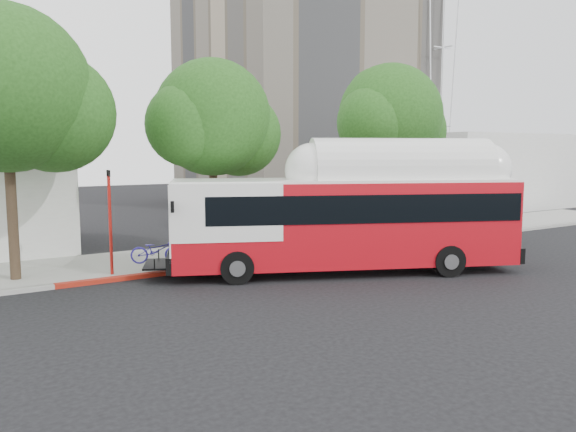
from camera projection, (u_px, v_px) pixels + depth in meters
name	position (u px, v px, depth m)	size (l,w,h in m)	color
ground	(310.00, 282.00, 20.23)	(120.00, 120.00, 0.00)	black
sidewalk	(230.00, 252.00, 25.68)	(60.00, 5.00, 0.15)	gray
curb_strip	(258.00, 262.00, 23.50)	(60.00, 0.30, 0.15)	gray
red_curb_segment	(191.00, 270.00, 21.90)	(10.00, 0.32, 0.16)	maroon
street_tree_left	(20.00, 96.00, 19.60)	(6.67, 5.80, 9.74)	#2D2116
street_tree_mid	(220.00, 123.00, 24.31)	(5.75, 5.00, 8.62)	#2D2116
street_tree_right	(396.00, 121.00, 29.43)	(6.21, 5.40, 9.18)	#2D2116
apartment_tower	(300.00, 8.00, 51.23)	(18.00, 18.00, 37.00)	gray
horizon_block	(488.00, 170.00, 49.23)	(20.00, 12.00, 6.00)	silver
transit_bus	(347.00, 223.00, 21.61)	(13.87, 7.85, 4.16)	#B40C16
signal_pole	(110.00, 223.00, 20.59)	(0.11, 0.38, 4.01)	#AF1812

